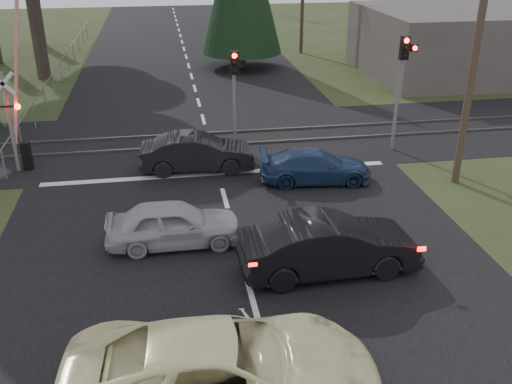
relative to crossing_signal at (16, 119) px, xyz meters
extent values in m
plane|color=#293618|center=(7.27, -9.79, -2.06)|extent=(120.00, 120.00, 0.00)
cube|color=black|center=(7.27, 0.21, -2.05)|extent=(14.00, 100.00, 0.01)
cube|color=black|center=(7.27, 2.21, -2.05)|extent=(120.00, 8.00, 0.01)
cube|color=silver|center=(7.27, -1.59, -2.05)|extent=(13.00, 0.35, 0.00)
cube|color=#59544C|center=(7.27, 1.41, -2.01)|extent=(120.00, 0.12, 0.10)
cube|color=#59544C|center=(7.27, 3.01, -2.01)|extent=(120.00, 0.12, 0.10)
cylinder|color=slate|center=(-0.23, 0.01, -0.16)|extent=(0.18, 0.18, 3.80)
cube|color=white|center=(-0.23, -0.09, 1.34)|extent=(0.88, 0.03, 0.88)
cube|color=white|center=(-0.23, -0.09, 1.34)|extent=(0.88, 0.03, 0.88)
cube|color=black|center=(-0.23, -0.07, 0.49)|extent=(0.90, 0.06, 0.06)
sphere|color=#FF0C07|center=(0.15, -0.14, 0.49)|extent=(0.22, 0.22, 0.22)
cube|color=black|center=(0.12, 0.01, -1.51)|extent=(0.35, 0.25, 1.10)
cube|color=red|center=(0.32, 0.01, 1.94)|extent=(1.16, 0.10, 5.93)
cylinder|color=slate|center=(14.77, -0.19, -0.16)|extent=(0.14, 0.14, 3.80)
cube|color=black|center=(14.77, -0.37, 2.19)|extent=(0.32, 0.24, 0.90)
sphere|color=#FF0C07|center=(14.77, -0.50, 2.49)|extent=(0.20, 0.20, 0.20)
sphere|color=black|center=(14.77, -0.50, 2.19)|extent=(0.18, 0.18, 0.18)
sphere|color=black|center=(14.77, -0.50, 1.89)|extent=(0.18, 0.18, 0.18)
cube|color=black|center=(15.15, -0.37, 2.19)|extent=(0.28, 0.22, 0.28)
sphere|color=#FF0C07|center=(15.15, -0.49, 2.19)|extent=(0.18, 0.18, 0.18)
cylinder|color=slate|center=(8.27, 1.01, -0.46)|extent=(0.14, 0.14, 3.20)
cube|color=black|center=(8.27, 0.83, 1.59)|extent=(0.32, 0.24, 0.90)
sphere|color=#FF0C07|center=(8.27, 0.70, 1.89)|extent=(0.20, 0.20, 0.20)
sphere|color=black|center=(8.27, 0.70, 1.59)|extent=(0.18, 0.18, 0.18)
sphere|color=black|center=(8.27, 0.70, 1.29)|extent=(0.18, 0.18, 0.18)
cylinder|color=#4C3D2D|center=(15.77, -3.79, 2.44)|extent=(0.26, 0.26, 9.00)
cylinder|color=#473D33|center=(-1.73, 15.21, 0.64)|extent=(0.80, 0.80, 5.40)
cylinder|color=#473D33|center=(-3.73, 26.21, 0.64)|extent=(0.80, 0.80, 5.40)
cylinder|color=#473D33|center=(10.77, 16.21, -1.06)|extent=(0.50, 0.50, 2.00)
cube|color=#59514C|center=(25.27, 12.21, -0.06)|extent=(14.00, 10.00, 4.00)
imported|color=#F3EFAE|center=(6.18, -13.09, -1.22)|extent=(6.19, 3.13, 1.68)
imported|color=black|center=(9.50, -8.79, -1.27)|extent=(4.85, 1.87, 1.58)
imported|color=#ABAEB3|center=(5.47, -6.63, -1.39)|extent=(3.92, 1.60, 1.33)
imported|color=navy|center=(10.71, -2.86, -1.47)|extent=(4.19, 2.04, 1.18)
imported|color=black|center=(6.56, -1.10, -1.35)|extent=(4.36, 1.74, 1.41)
camera|label=1|loc=(5.41, -21.44, 6.43)|focal=40.00mm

